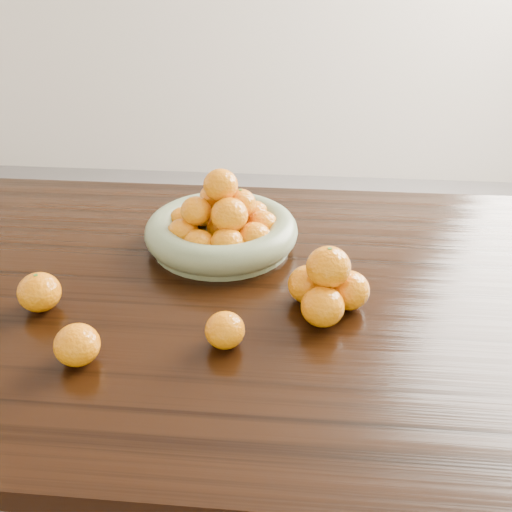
# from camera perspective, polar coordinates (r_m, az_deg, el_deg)

# --- Properties ---
(dining_table) EXTENTS (2.00, 1.00, 0.75)m
(dining_table) POSITION_cam_1_polar(r_m,az_deg,el_deg) (1.17, -0.06, -6.72)
(dining_table) COLOR black
(dining_table) RESTS_ON ground
(fruit_bowl) EXTENTS (0.33, 0.33, 0.18)m
(fruit_bowl) POSITION_cam_1_polar(r_m,az_deg,el_deg) (1.25, -3.43, 2.89)
(fruit_bowl) COLOR #6F7B5A
(fruit_bowl) RESTS_ON dining_table
(orange_pyramid) EXTENTS (0.15, 0.15, 0.13)m
(orange_pyramid) POSITION_cam_1_polar(r_m,az_deg,el_deg) (1.04, 7.12, -3.05)
(orange_pyramid) COLOR orange
(orange_pyramid) RESTS_ON dining_table
(loose_orange_0) EXTENTS (0.08, 0.08, 0.07)m
(loose_orange_0) POSITION_cam_1_polar(r_m,az_deg,el_deg) (1.11, -20.84, -3.40)
(loose_orange_0) COLOR orange
(loose_orange_0) RESTS_ON dining_table
(loose_orange_1) EXTENTS (0.07, 0.07, 0.07)m
(loose_orange_1) POSITION_cam_1_polar(r_m,az_deg,el_deg) (0.96, -17.45, -8.47)
(loose_orange_1) COLOR orange
(loose_orange_1) RESTS_ON dining_table
(loose_orange_2) EXTENTS (0.07, 0.07, 0.06)m
(loose_orange_2) POSITION_cam_1_polar(r_m,az_deg,el_deg) (0.96, -3.13, -7.42)
(loose_orange_2) COLOR orange
(loose_orange_2) RESTS_ON dining_table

